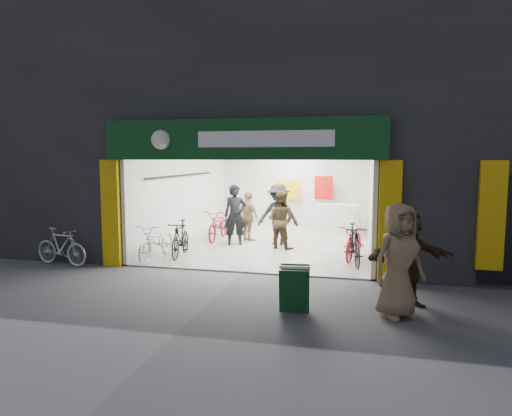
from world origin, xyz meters
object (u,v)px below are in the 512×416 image
(bike_right_front, at_px, (354,245))
(pedestrian_near, at_px, (398,261))
(sandwich_board, at_px, (295,288))
(bike_left_front, at_px, (157,241))
(parked_bike, at_px, (61,247))

(bike_right_front, xyz_separation_m, pedestrian_near, (0.80, -3.61, 0.45))
(bike_right_front, distance_m, sandwich_board, 3.90)
(sandwich_board, bearing_deg, bike_right_front, 70.65)
(bike_left_front, xyz_separation_m, sandwich_board, (4.10, -3.23, -0.05))
(bike_left_front, height_order, sandwich_board, bike_left_front)
(bike_right_front, bearing_deg, parked_bike, -176.73)
(bike_right_front, height_order, pedestrian_near, pedestrian_near)
(bike_left_front, relative_size, bike_right_front, 1.08)
(pedestrian_near, bearing_deg, parked_bike, 131.33)
(bike_left_front, bearing_deg, parked_bike, -148.15)
(bike_left_front, bearing_deg, sandwich_board, -36.41)
(parked_bike, height_order, pedestrian_near, pedestrian_near)
(parked_bike, xyz_separation_m, pedestrian_near, (7.80, -1.88, 0.49))
(bike_right_front, xyz_separation_m, sandwich_board, (-0.90, -3.80, -0.08))
(bike_left_front, relative_size, sandwich_board, 2.32)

